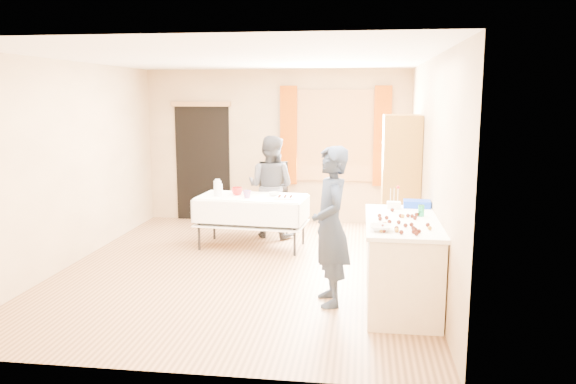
# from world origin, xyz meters

# --- Properties ---
(floor) EXTENTS (4.50, 5.50, 0.02)m
(floor) POSITION_xyz_m (0.00, 0.00, -0.01)
(floor) COLOR #9E7047
(floor) RESTS_ON ground
(ceiling) EXTENTS (4.50, 5.50, 0.02)m
(ceiling) POSITION_xyz_m (0.00, 0.00, 2.61)
(ceiling) COLOR white
(ceiling) RESTS_ON floor
(wall_back) EXTENTS (4.50, 0.02, 2.60)m
(wall_back) POSITION_xyz_m (0.00, 2.76, 1.30)
(wall_back) COLOR tan
(wall_back) RESTS_ON floor
(wall_front) EXTENTS (4.50, 0.02, 2.60)m
(wall_front) POSITION_xyz_m (0.00, -2.76, 1.30)
(wall_front) COLOR tan
(wall_front) RESTS_ON floor
(wall_left) EXTENTS (0.02, 5.50, 2.60)m
(wall_left) POSITION_xyz_m (-2.26, 0.00, 1.30)
(wall_left) COLOR tan
(wall_left) RESTS_ON floor
(wall_right) EXTENTS (0.02, 5.50, 2.60)m
(wall_right) POSITION_xyz_m (2.26, 0.00, 1.30)
(wall_right) COLOR tan
(wall_right) RESTS_ON floor
(window_frame) EXTENTS (1.32, 0.06, 1.52)m
(window_frame) POSITION_xyz_m (1.00, 2.72, 1.50)
(window_frame) COLOR olive
(window_frame) RESTS_ON wall_back
(window_pane) EXTENTS (1.20, 0.02, 1.40)m
(window_pane) POSITION_xyz_m (1.00, 2.71, 1.50)
(window_pane) COLOR white
(window_pane) RESTS_ON wall_back
(curtain_left) EXTENTS (0.28, 0.06, 1.65)m
(curtain_left) POSITION_xyz_m (0.22, 2.67, 1.50)
(curtain_left) COLOR #913A04
(curtain_left) RESTS_ON wall_back
(curtain_right) EXTENTS (0.28, 0.06, 1.65)m
(curtain_right) POSITION_xyz_m (1.78, 2.67, 1.50)
(curtain_right) COLOR #913A04
(curtain_right) RESTS_ON wall_back
(doorway) EXTENTS (0.95, 0.04, 2.00)m
(doorway) POSITION_xyz_m (-1.30, 2.73, 1.00)
(doorway) COLOR black
(doorway) RESTS_ON floor
(door_lintel) EXTENTS (1.05, 0.06, 0.08)m
(door_lintel) POSITION_xyz_m (-1.30, 2.70, 2.02)
(door_lintel) COLOR olive
(door_lintel) RESTS_ON wall_back
(cabinet) EXTENTS (0.50, 0.60, 1.91)m
(cabinet) POSITION_xyz_m (1.99, 1.04, 0.95)
(cabinet) COLOR olive
(cabinet) RESTS_ON floor
(counter) EXTENTS (0.75, 1.59, 0.91)m
(counter) POSITION_xyz_m (1.89, -1.00, 0.45)
(counter) COLOR #F8E7C6
(counter) RESTS_ON floor
(party_table) EXTENTS (1.60, 0.91, 0.75)m
(party_table) POSITION_xyz_m (-0.09, 1.01, 0.45)
(party_table) COLOR black
(party_table) RESTS_ON floor
(chair) EXTENTS (0.53, 0.53, 1.12)m
(chair) POSITION_xyz_m (0.08, 1.92, 0.33)
(chair) COLOR black
(chair) RESTS_ON floor
(girl) EXTENTS (0.80, 0.69, 1.66)m
(girl) POSITION_xyz_m (1.15, -1.06, 0.83)
(girl) COLOR #1D2639
(girl) RESTS_ON floor
(woman) EXTENTS (1.07, 0.99, 1.57)m
(woman) POSITION_xyz_m (0.07, 1.66, 0.78)
(woman) COLOR black
(woman) RESTS_ON floor
(soda_can) EXTENTS (0.08, 0.08, 0.12)m
(soda_can) POSITION_xyz_m (2.09, -0.81, 0.97)
(soda_can) COLOR #17864D
(soda_can) RESTS_ON counter
(mixing_bowl) EXTENTS (0.25, 0.25, 0.05)m
(mixing_bowl) POSITION_xyz_m (1.65, -1.52, 0.94)
(mixing_bowl) COLOR white
(mixing_bowl) RESTS_ON counter
(foam_block) EXTENTS (0.15, 0.11, 0.08)m
(foam_block) POSITION_xyz_m (1.82, -0.44, 0.95)
(foam_block) COLOR white
(foam_block) RESTS_ON counter
(blue_basket) EXTENTS (0.31, 0.21, 0.08)m
(blue_basket) POSITION_xyz_m (2.09, -0.33, 0.95)
(blue_basket) COLOR #0D34BE
(blue_basket) RESTS_ON counter
(pitcher) EXTENTS (0.14, 0.14, 0.22)m
(pitcher) POSITION_xyz_m (-0.57, 0.95, 0.86)
(pitcher) COLOR silver
(pitcher) RESTS_ON party_table
(cup_red) EXTENTS (0.17, 0.17, 0.12)m
(cup_red) POSITION_xyz_m (-0.31, 1.05, 0.81)
(cup_red) COLOR red
(cup_red) RESTS_ON party_table
(cup_rainbow) EXTENTS (0.17, 0.17, 0.11)m
(cup_rainbow) POSITION_xyz_m (-0.12, 0.84, 0.80)
(cup_rainbow) COLOR red
(cup_rainbow) RESTS_ON party_table
(small_bowl) EXTENTS (0.28, 0.28, 0.05)m
(small_bowl) POSITION_xyz_m (0.22, 1.08, 0.77)
(small_bowl) COLOR white
(small_bowl) RESTS_ON party_table
(pastry_tray) EXTENTS (0.29, 0.21, 0.02)m
(pastry_tray) POSITION_xyz_m (0.41, 0.87, 0.76)
(pastry_tray) COLOR white
(pastry_tray) RESTS_ON party_table
(bottle) EXTENTS (0.13, 0.14, 0.18)m
(bottle) POSITION_xyz_m (-0.64, 1.26, 0.84)
(bottle) COLOR white
(bottle) RESTS_ON party_table
(cake_balls) EXTENTS (0.51, 1.10, 0.04)m
(cake_balls) POSITION_xyz_m (1.84, -1.28, 0.93)
(cake_balls) COLOR #3F2314
(cake_balls) RESTS_ON counter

